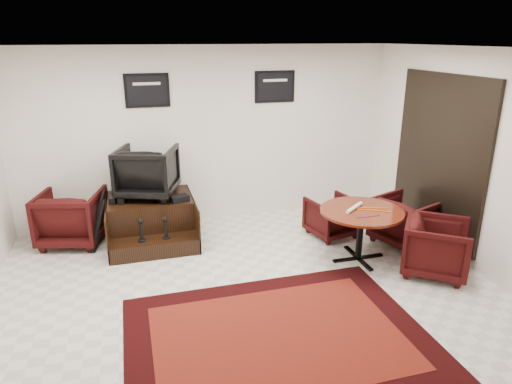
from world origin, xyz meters
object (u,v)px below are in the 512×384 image
(armchair_side, at_px, (72,215))
(table_chair_back, at_px, (332,215))
(shine_podium, at_px, (152,220))
(shine_chair, at_px, (147,169))
(table_chair_window, at_px, (405,218))
(table_chair_corner, at_px, (437,245))
(meeting_table, at_px, (361,216))

(armchair_side, bearing_deg, table_chair_back, -177.58)
(shine_podium, xyz_separation_m, shine_chair, (0.00, 0.14, 0.76))
(shine_chair, bearing_deg, table_chair_window, 179.35)
(table_chair_corner, bearing_deg, meeting_table, 88.68)
(shine_podium, height_order, table_chair_window, table_chair_window)
(shine_podium, relative_size, armchair_side, 1.46)
(shine_podium, bearing_deg, table_chair_corner, -31.00)
(shine_podium, bearing_deg, shine_chair, 90.00)
(shine_chair, xyz_separation_m, table_chair_window, (3.57, -1.29, -0.67))
(shine_podium, xyz_separation_m, table_chair_back, (2.66, -0.62, 0.04))
(table_chair_back, relative_size, table_chair_window, 0.86)
(shine_podium, relative_size, table_chair_corner, 1.62)
(shine_chair, bearing_deg, armchair_side, 16.38)
(table_chair_back, height_order, table_chair_corner, table_chair_corner)
(table_chair_back, bearing_deg, table_chair_corner, 105.72)
(shine_podium, distance_m, table_chair_corner, 4.02)
(shine_chair, height_order, meeting_table, shine_chair)
(shine_podium, height_order, shine_chair, shine_chair)
(shine_podium, distance_m, shine_chair, 0.77)
(shine_chair, bearing_deg, table_chair_back, -176.56)
(meeting_table, bearing_deg, shine_podium, 151.47)
(armchair_side, height_order, table_chair_back, armchair_side)
(armchair_side, bearing_deg, table_chair_window, 178.46)
(table_chair_back, bearing_deg, meeting_table, 79.09)
(shine_chair, height_order, table_chair_window, shine_chair)
(table_chair_corner, bearing_deg, table_chair_window, 29.46)
(table_chair_back, bearing_deg, armchair_side, -24.80)
(table_chair_window, bearing_deg, table_chair_back, 38.79)
(table_chair_window, bearing_deg, meeting_table, 88.13)
(shine_podium, distance_m, meeting_table, 3.07)
(shine_chair, relative_size, meeting_table, 0.75)
(shine_chair, xyz_separation_m, table_chair_corner, (3.44, -2.20, -0.66))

